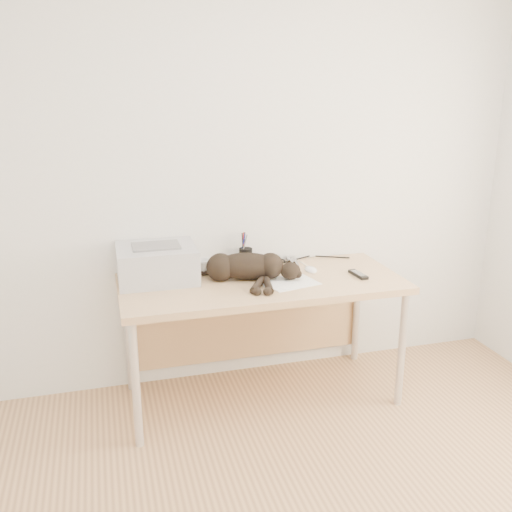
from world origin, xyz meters
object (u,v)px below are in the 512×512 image
object	(u,v)px
pen_cup	(246,257)
mouse	(311,268)
mug	(202,267)
cat	(244,268)
desk	(258,297)
printer	(157,263)

from	to	relation	value
pen_cup	mouse	distance (m)	0.40
mug	cat	bearing A→B (deg)	-38.27
desk	pen_cup	distance (m)	0.28
desk	mouse	world-z (taller)	mouse
printer	cat	size ratio (longest dim) A/B	0.63
printer	desk	bearing A→B (deg)	-8.36
desk	pen_cup	world-z (taller)	pen_cup
printer	mouse	world-z (taller)	printer
cat	mouse	bearing A→B (deg)	24.71
desk	pen_cup	size ratio (longest dim) A/B	7.76
cat	mug	world-z (taller)	cat
mug	pen_cup	distance (m)	0.30
pen_cup	mouse	world-z (taller)	pen_cup
cat	mouse	distance (m)	0.43
printer	mouse	xyz separation A→B (m)	(0.90, -0.08, -0.08)
desk	printer	world-z (taller)	printer
mug	printer	bearing A→B (deg)	-172.81
cat	pen_cup	xyz separation A→B (m)	(0.08, 0.25, -0.01)
cat	mug	bearing A→B (deg)	159.64
printer	mouse	distance (m)	0.91
printer	mouse	size ratio (longest dim) A/B	3.86
printer	pen_cup	bearing A→B (deg)	12.29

